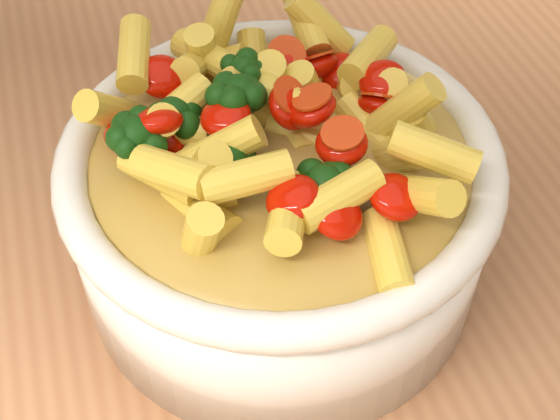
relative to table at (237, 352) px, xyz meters
name	(u,v)px	position (x,y,z in m)	size (l,w,h in m)	color
table	(237,352)	(0.00, 0.00, 0.00)	(1.20, 0.80, 0.90)	#AB7149
serving_bowl	(280,208)	(0.03, -0.01, 0.15)	(0.24, 0.24, 0.10)	white
pasta_salad	(280,124)	(0.03, -0.01, 0.22)	(0.19, 0.19, 0.04)	#FACD4F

